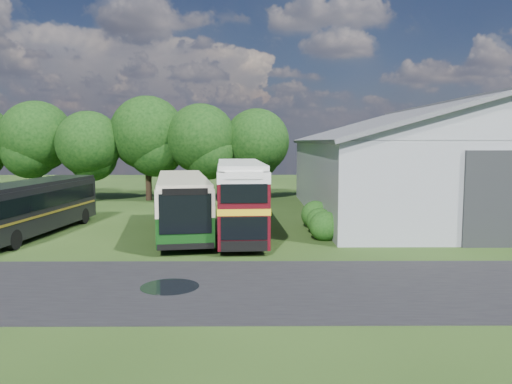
{
  "coord_description": "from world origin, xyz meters",
  "views": [
    {
      "loc": [
        1.6,
        -21.25,
        5.44
      ],
      "look_at": [
        1.82,
        8.0,
        2.47
      ],
      "focal_mm": 35.0,
      "sensor_mm": 36.0,
      "label": 1
    }
  ],
  "objects_px": {
    "bus_green_single": "(182,203)",
    "bus_maroon_double": "(240,200)",
    "bus_dark_single": "(34,206)",
    "storage_shed": "(431,159)"
  },
  "relations": [
    {
      "from": "bus_green_single",
      "to": "storage_shed",
      "type": "bearing_deg",
      "value": 15.14
    },
    {
      "from": "bus_green_single",
      "to": "bus_maroon_double",
      "type": "relative_size",
      "value": 1.25
    },
    {
      "from": "bus_dark_single",
      "to": "storage_shed",
      "type": "bearing_deg",
      "value": 23.5
    },
    {
      "from": "storage_shed",
      "to": "bus_maroon_double",
      "type": "height_order",
      "value": "storage_shed"
    },
    {
      "from": "bus_maroon_double",
      "to": "bus_dark_single",
      "type": "distance_m",
      "value": 12.1
    },
    {
      "from": "bus_green_single",
      "to": "bus_dark_single",
      "type": "bearing_deg",
      "value": 172.63
    },
    {
      "from": "storage_shed",
      "to": "bus_green_single",
      "type": "relative_size",
      "value": 1.96
    },
    {
      "from": "storage_shed",
      "to": "bus_dark_single",
      "type": "bearing_deg",
      "value": -162.39
    },
    {
      "from": "bus_green_single",
      "to": "bus_dark_single",
      "type": "relative_size",
      "value": 1.09
    },
    {
      "from": "bus_green_single",
      "to": "bus_maroon_double",
      "type": "distance_m",
      "value": 3.68
    }
  ]
}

